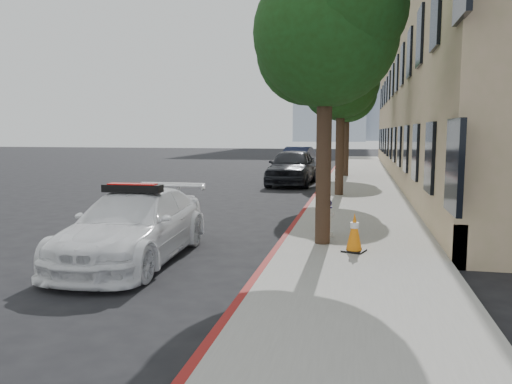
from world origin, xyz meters
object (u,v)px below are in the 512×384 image
Objects in this scene: parked_car_mid at (292,167)px; parked_car_far at (297,159)px; fire_hydrant at (326,218)px; police_car at (134,226)px; traffic_cone at (354,232)px.

parked_car_mid is 1.08× the size of parked_car_far.
parked_car_mid is at bearing 108.54° from fire_hydrant.
police_car is 5.54× the size of fire_hydrant.
parked_car_mid reaches higher than police_car.
parked_car_mid is 5.92× the size of fire_hydrant.
police_car is at bearing -93.31° from parked_car_mid.
parked_car_mid reaches higher than fire_hydrant.
parked_car_far is at bearing 99.82° from traffic_cone.
traffic_cone is (3.76, -21.72, -0.22)m from parked_car_far.
traffic_cone is (0.62, -1.29, -0.03)m from fire_hydrant.
parked_car_far is 22.04m from traffic_cone.
parked_car_mid is 12.03m from fire_hydrant.
parked_car_far is at bearing 87.71° from police_car.
fire_hydrant is at bearing 30.81° from police_car.
parked_car_mid is at bearing -78.64° from parked_car_far.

